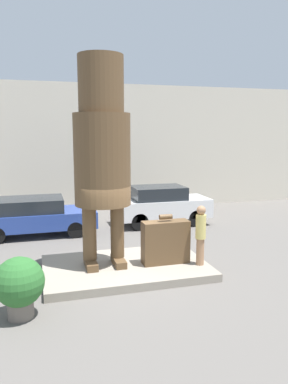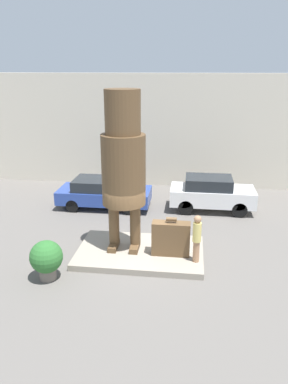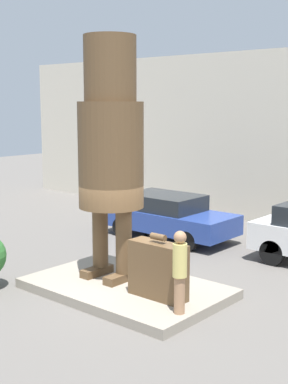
{
  "view_description": "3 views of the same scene",
  "coord_description": "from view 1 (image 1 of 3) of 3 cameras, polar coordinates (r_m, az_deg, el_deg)",
  "views": [
    {
      "loc": [
        -2.31,
        -10.01,
        3.97
      ],
      "look_at": [
        0.53,
        -0.07,
        2.31
      ],
      "focal_mm": 35.0,
      "sensor_mm": 36.0,
      "label": 1
    },
    {
      "loc": [
        1.73,
        -12.33,
        6.65
      ],
      "look_at": [
        0.15,
        -0.04,
        2.5
      ],
      "focal_mm": 35.0,
      "sensor_mm": 36.0,
      "label": 2
    },
    {
      "loc": [
        8.21,
        -8.88,
        4.43
      ],
      "look_at": [
        0.6,
        -0.04,
        2.49
      ],
      "focal_mm": 50.0,
      "sensor_mm": 36.0,
      "label": 3
    }
  ],
  "objects": [
    {
      "name": "pedestal",
      "position": [
        10.98,
        -2.81,
        -11.46
      ],
      "size": [
        4.62,
        2.94,
        0.22
      ],
      "color": "gray",
      "rests_on": "ground_plane"
    },
    {
      "name": "tourist",
      "position": [
        10.73,
        8.63,
        -6.14
      ],
      "size": [
        0.29,
        0.29,
        1.72
      ],
      "color": "#A87A56",
      "rests_on": "pedestal"
    },
    {
      "name": "planter_pot",
      "position": [
        8.64,
        -18.47,
        -13.17
      ],
      "size": [
        1.08,
        1.08,
        1.35
      ],
      "color": "#70665B",
      "rests_on": "ground_plane"
    },
    {
      "name": "parked_car_white",
      "position": [
        16.17,
        2.68,
        -1.88
      ],
      "size": [
        4.0,
        1.72,
        1.67
      ],
      "color": "silver",
      "rests_on": "ground_plane"
    },
    {
      "name": "statue_figure",
      "position": [
        10.31,
        -6.42,
        6.94
      ],
      "size": [
        1.56,
        1.56,
        5.75
      ],
      "color": "brown",
      "rests_on": "pedestal"
    },
    {
      "name": "ground_plane",
      "position": [
        11.02,
        -2.8,
        -12.01
      ],
      "size": [
        60.0,
        60.0,
        0.0
      ],
      "primitive_type": "plane",
      "color": "#605B56"
    },
    {
      "name": "giant_suitcase",
      "position": [
        10.86,
        3.29,
        -7.59
      ],
      "size": [
        1.35,
        0.48,
        1.43
      ],
      "color": "brown",
      "rests_on": "pedestal"
    },
    {
      "name": "parked_car_blue",
      "position": [
        15.11,
        -16.31,
        -3.45
      ],
      "size": [
        4.51,
        1.89,
        1.46
      ],
      "color": "#284293",
      "rests_on": "ground_plane"
    },
    {
      "name": "building_backdrop",
      "position": [
        19.21,
        -9.08,
        6.64
      ],
      "size": [
        28.0,
        0.6,
        6.34
      ],
      "color": "beige",
      "rests_on": "ground_plane"
    }
  ]
}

